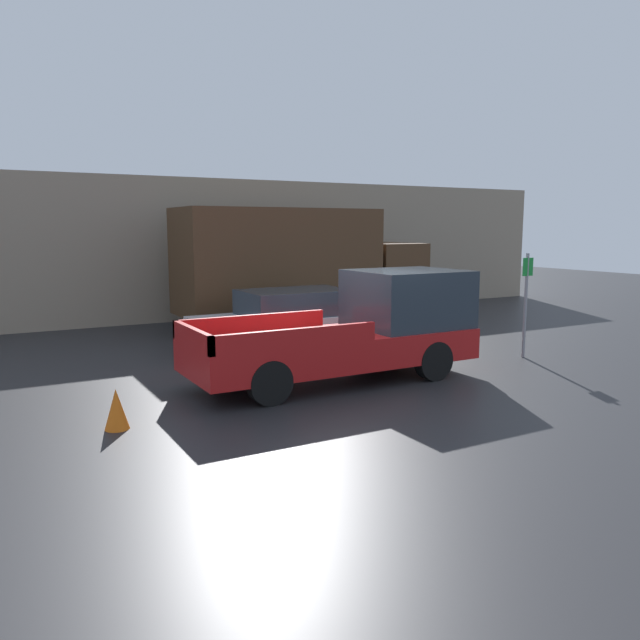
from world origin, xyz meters
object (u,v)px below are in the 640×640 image
object	(u,v)px
parking_sign	(526,299)
traffic_cone	(116,409)
car	(292,319)
delivery_truck	(297,264)
pickup_truck	(360,329)
newspaper_box	(265,300)

from	to	relation	value
parking_sign	traffic_cone	distance (m)	9.15
car	delivery_truck	world-z (taller)	delivery_truck
pickup_truck	delivery_truck	size ratio (longest dim) A/B	0.73
parking_sign	traffic_cone	size ratio (longest dim) A/B	3.90
delivery_truck	newspaper_box	world-z (taller)	delivery_truck
car	parking_sign	distance (m)	5.36
delivery_truck	newspaper_box	xyz separation A→B (m)	(-0.05, 2.19, -1.29)
pickup_truck	delivery_truck	distance (m)	6.82
delivery_truck	parking_sign	world-z (taller)	delivery_truck
newspaper_box	car	bearing A→B (deg)	-107.97
car	delivery_truck	size ratio (longest dim) A/B	0.61
car	traffic_cone	bearing A→B (deg)	-140.34
parking_sign	newspaper_box	world-z (taller)	parking_sign
parking_sign	newspaper_box	bearing A→B (deg)	104.90
pickup_truck	parking_sign	distance (m)	4.28
newspaper_box	delivery_truck	bearing A→B (deg)	-88.76
pickup_truck	parking_sign	size ratio (longest dim) A/B	2.38
delivery_truck	parking_sign	distance (m)	7.09
newspaper_box	traffic_cone	bearing A→B (deg)	-124.94
car	parking_sign	world-z (taller)	parking_sign
newspaper_box	parking_sign	bearing A→B (deg)	-75.10
pickup_truck	car	world-z (taller)	pickup_truck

